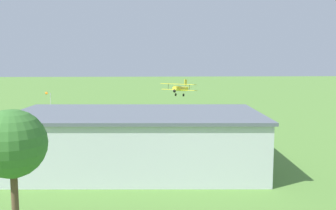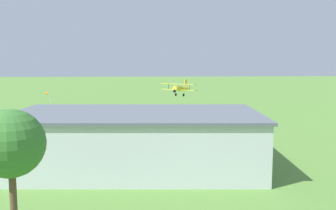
{
  "view_description": "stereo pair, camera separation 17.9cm",
  "coord_description": "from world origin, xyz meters",
  "px_view_note": "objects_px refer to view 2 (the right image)",
  "views": [
    {
      "loc": [
        -0.31,
        76.94,
        12.48
      ],
      "look_at": [
        -4.14,
        8.8,
        4.13
      ],
      "focal_mm": 39.57,
      "sensor_mm": 36.0,
      "label": 1
    },
    {
      "loc": [
        -0.48,
        76.95,
        12.48
      ],
      "look_at": [
        -4.14,
        8.8,
        4.13
      ],
      "focal_mm": 39.57,
      "sensor_mm": 36.0,
      "label": 2
    }
  ],
  "objects_px": {
    "car_orange": "(221,134)",
    "person_watching_takeoff": "(179,135)",
    "car_silver": "(95,134)",
    "person_by_parked_cars": "(181,132)",
    "car_black": "(2,138)",
    "hangar": "(136,140)",
    "windsock": "(48,95)",
    "person_near_hangar_door": "(190,129)",
    "tree_at_field_edge": "(10,144)",
    "biplane": "(180,88)",
    "car_white": "(45,138)"
  },
  "relations": [
    {
      "from": "car_silver",
      "to": "car_orange",
      "type": "bearing_deg",
      "value": 175.92
    },
    {
      "from": "tree_at_field_edge",
      "to": "biplane",
      "type": "bearing_deg",
      "value": -106.18
    },
    {
      "from": "hangar",
      "to": "car_silver",
      "type": "relative_size",
      "value": 6.3
    },
    {
      "from": "car_black",
      "to": "person_by_parked_cars",
      "type": "height_order",
      "value": "car_black"
    },
    {
      "from": "person_watching_takeoff",
      "to": "person_by_parked_cars",
      "type": "bearing_deg",
      "value": -104.02
    },
    {
      "from": "car_silver",
      "to": "tree_at_field_edge",
      "type": "height_order",
      "value": "tree_at_field_edge"
    },
    {
      "from": "car_silver",
      "to": "windsock",
      "type": "relative_size",
      "value": 0.83
    },
    {
      "from": "person_near_hangar_door",
      "to": "person_watching_takeoff",
      "type": "relative_size",
      "value": 1.08
    },
    {
      "from": "biplane",
      "to": "windsock",
      "type": "distance_m",
      "value": 28.97
    },
    {
      "from": "person_watching_takeoff",
      "to": "car_black",
      "type": "bearing_deg",
      "value": 3.31
    },
    {
      "from": "person_near_hangar_door",
      "to": "tree_at_field_edge",
      "type": "relative_size",
      "value": 0.19
    },
    {
      "from": "car_black",
      "to": "windsock",
      "type": "distance_m",
      "value": 26.88
    },
    {
      "from": "person_near_hangar_door",
      "to": "car_orange",
      "type": "bearing_deg",
      "value": 130.17
    },
    {
      "from": "hangar",
      "to": "car_black",
      "type": "distance_m",
      "value": 24.47
    },
    {
      "from": "biplane",
      "to": "windsock",
      "type": "xyz_separation_m",
      "value": [
        28.84,
        -2.21,
        -1.53
      ]
    },
    {
      "from": "car_black",
      "to": "windsock",
      "type": "xyz_separation_m",
      "value": [
        0.21,
        -26.59,
        3.96
      ]
    },
    {
      "from": "car_black",
      "to": "person_watching_takeoff",
      "type": "distance_m",
      "value": 26.54
    },
    {
      "from": "person_by_parked_cars",
      "to": "person_near_hangar_door",
      "type": "height_order",
      "value": "person_near_hangar_door"
    },
    {
      "from": "hangar",
      "to": "person_near_hangar_door",
      "type": "relative_size",
      "value": 16.42
    },
    {
      "from": "hangar",
      "to": "biplane",
      "type": "height_order",
      "value": "biplane"
    },
    {
      "from": "hangar",
      "to": "biplane",
      "type": "xyz_separation_m",
      "value": [
        -8.32,
        -37.78,
        3.08
      ]
    },
    {
      "from": "person_by_parked_cars",
      "to": "person_watching_takeoff",
      "type": "relative_size",
      "value": 0.97
    },
    {
      "from": "car_black",
      "to": "person_near_hangar_door",
      "type": "height_order",
      "value": "person_near_hangar_door"
    },
    {
      "from": "biplane",
      "to": "person_watching_takeoff",
      "type": "height_order",
      "value": "biplane"
    },
    {
      "from": "car_white",
      "to": "person_by_parked_cars",
      "type": "height_order",
      "value": "car_white"
    },
    {
      "from": "car_black",
      "to": "car_silver",
      "type": "bearing_deg",
      "value": -168.97
    },
    {
      "from": "car_orange",
      "to": "biplane",
      "type": "bearing_deg",
      "value": -79.03
    },
    {
      "from": "car_black",
      "to": "tree_at_field_edge",
      "type": "distance_m",
      "value": 33.82
    },
    {
      "from": "person_watching_takeoff",
      "to": "car_silver",
      "type": "bearing_deg",
      "value": -4.55
    },
    {
      "from": "car_white",
      "to": "person_by_parked_cars",
      "type": "relative_size",
      "value": 2.96
    },
    {
      "from": "biplane",
      "to": "windsock",
      "type": "relative_size",
      "value": 1.41
    },
    {
      "from": "person_watching_takeoff",
      "to": "tree_at_field_edge",
      "type": "bearing_deg",
      "value": 66.78
    },
    {
      "from": "person_by_parked_cars",
      "to": "windsock",
      "type": "height_order",
      "value": "windsock"
    },
    {
      "from": "hangar",
      "to": "car_white",
      "type": "xyz_separation_m",
      "value": [
        14.03,
        -13.1,
        -2.45
      ]
    },
    {
      "from": "hangar",
      "to": "car_white",
      "type": "bearing_deg",
      "value": -43.05
    },
    {
      "from": "car_silver",
      "to": "car_black",
      "type": "xyz_separation_m",
      "value": [
        13.27,
        2.59,
        0.0
      ]
    },
    {
      "from": "car_orange",
      "to": "windsock",
      "type": "height_order",
      "value": "windsock"
    },
    {
      "from": "car_silver",
      "to": "tree_at_field_edge",
      "type": "relative_size",
      "value": 0.49
    },
    {
      "from": "biplane",
      "to": "person_near_hangar_door",
      "type": "relative_size",
      "value": 4.41
    },
    {
      "from": "car_orange",
      "to": "person_by_parked_cars",
      "type": "height_order",
      "value": "car_orange"
    },
    {
      "from": "biplane",
      "to": "windsock",
      "type": "height_order",
      "value": "biplane"
    },
    {
      "from": "car_orange",
      "to": "car_black",
      "type": "height_order",
      "value": "car_orange"
    },
    {
      "from": "hangar",
      "to": "car_silver",
      "type": "bearing_deg",
      "value": -66.23
    },
    {
      "from": "biplane",
      "to": "person_by_parked_cars",
      "type": "height_order",
      "value": "biplane"
    },
    {
      "from": "car_silver",
      "to": "person_watching_takeoff",
      "type": "bearing_deg",
      "value": 175.45
    },
    {
      "from": "biplane",
      "to": "car_white",
      "type": "xyz_separation_m",
      "value": [
        22.34,
        24.68,
        -5.53
      ]
    },
    {
      "from": "hangar",
      "to": "tree_at_field_edge",
      "type": "distance_m",
      "value": 19.35
    },
    {
      "from": "hangar",
      "to": "tree_at_field_edge",
      "type": "bearing_deg",
      "value": 66.13
    },
    {
      "from": "car_orange",
      "to": "person_watching_takeoff",
      "type": "xyz_separation_m",
      "value": [
        6.64,
        -0.36,
        -0.08
      ]
    },
    {
      "from": "car_white",
      "to": "car_black",
      "type": "bearing_deg",
      "value": -2.79
    }
  ]
}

